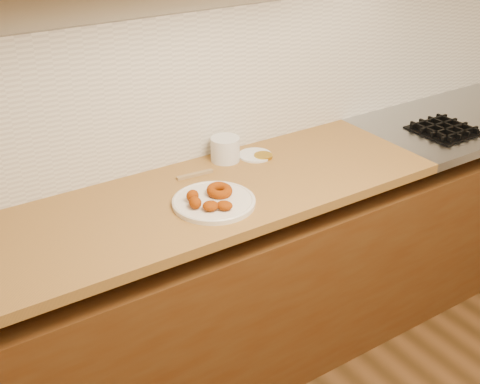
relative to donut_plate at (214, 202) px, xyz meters
The scene contains 12 objects.
wall_back 0.75m from the donut_plate, 42.07° to the left, with size 4.00×0.02×2.70m, color #BCAE94.
base_cabinet 0.69m from the donut_plate, 11.74° to the left, with size 3.60×0.60×0.77m, color #4F3115.
butcher_block 0.23m from the donut_plate, 155.55° to the left, with size 2.30×0.62×0.04m, color #9A6727.
stovetop 1.60m from the donut_plate, ahead, with size 1.30×0.62×0.04m, color #9EA0A5.
backsplash 0.66m from the donut_plate, 41.21° to the left, with size 3.60×0.02×0.60m, color silver.
donut_plate is the anchor object (origin of this frame).
ring_donut 0.05m from the donut_plate, 33.45° to the left, with size 0.10×0.10×0.03m, color #9E3600.
fried_dough_chunks 0.06m from the donut_plate, 149.95° to the right, with size 0.15×0.17×0.05m.
plastic_tub 0.38m from the donut_plate, 51.98° to the left, with size 0.12×0.12×0.10m, color silver.
tub_lid 0.44m from the donut_plate, 36.05° to the left, with size 0.14×0.14×0.01m, color white.
brass_jar_lid 0.44m from the donut_plate, 31.30° to the left, with size 0.08×0.08×0.01m, color gold.
wooden_utensil 0.24m from the donut_plate, 77.34° to the left, with size 0.15×0.02×0.01m, color olive.
Camera 1 is at (-1.40, -0.05, 1.98)m, focal length 45.00 mm.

